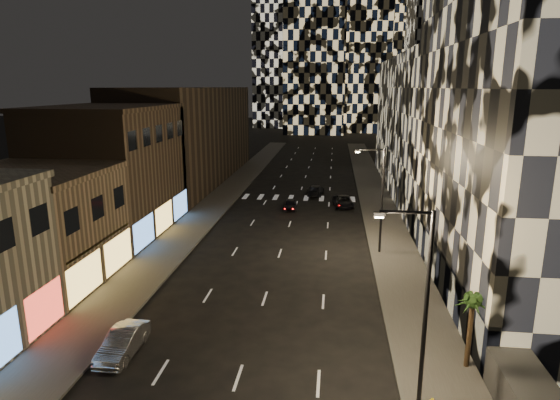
% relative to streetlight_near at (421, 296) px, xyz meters
% --- Properties ---
extents(sidewalk_left, '(4.00, 120.00, 0.15)m').
position_rel_streetlight_near_xyz_m(sidewalk_left, '(-18.35, 40.00, -5.28)').
color(sidewalk_left, '#47443F').
rests_on(sidewalk_left, ground).
extents(sidewalk_right, '(4.00, 120.00, 0.15)m').
position_rel_streetlight_near_xyz_m(sidewalk_right, '(1.65, 40.00, -5.28)').
color(sidewalk_right, '#47443F').
rests_on(sidewalk_right, ground).
extents(curb_left, '(0.20, 120.00, 0.15)m').
position_rel_streetlight_near_xyz_m(curb_left, '(-16.25, 40.00, -5.28)').
color(curb_left, '#4C4C47').
rests_on(curb_left, ground).
extents(curb_right, '(0.20, 120.00, 0.15)m').
position_rel_streetlight_near_xyz_m(curb_right, '(-0.45, 40.00, -5.28)').
color(curb_right, '#4C4C47').
rests_on(curb_right, ground).
extents(retail_tan, '(10.00, 10.00, 8.00)m').
position_rel_streetlight_near_xyz_m(retail_tan, '(-25.35, 11.00, -1.35)').
color(retail_tan, '#846B4F').
rests_on(retail_tan, ground).
extents(retail_brown, '(10.00, 15.00, 12.00)m').
position_rel_streetlight_near_xyz_m(retail_brown, '(-25.35, 23.50, 0.65)').
color(retail_brown, '#4C3B2B').
rests_on(retail_brown, ground).
extents(retail_filler_left, '(10.00, 40.00, 14.00)m').
position_rel_streetlight_near_xyz_m(retail_filler_left, '(-25.35, 50.00, 1.65)').
color(retail_filler_left, '#4C3B2B').
rests_on(retail_filler_left, ground).
extents(midrise_base, '(0.60, 25.00, 3.00)m').
position_rel_streetlight_near_xyz_m(midrise_base, '(3.95, 14.50, -3.85)').
color(midrise_base, '#383838').
rests_on(midrise_base, ground).
extents(midrise_filler_right, '(16.00, 40.00, 18.00)m').
position_rel_streetlight_near_xyz_m(midrise_filler_right, '(11.65, 47.00, 3.65)').
color(midrise_filler_right, '#232326').
rests_on(midrise_filler_right, ground).
extents(streetlight_near, '(2.55, 0.25, 9.00)m').
position_rel_streetlight_near_xyz_m(streetlight_near, '(0.00, 0.00, 0.00)').
color(streetlight_near, black).
rests_on(streetlight_near, sidewalk_right).
extents(streetlight_far, '(2.55, 0.25, 9.00)m').
position_rel_streetlight_near_xyz_m(streetlight_far, '(0.00, 20.00, 0.00)').
color(streetlight_far, black).
rests_on(streetlight_far, sidewalk_right).
extents(car_silver_parked, '(1.51, 4.21, 1.38)m').
position_rel_streetlight_near_xyz_m(car_silver_parked, '(-14.94, 2.36, -4.66)').
color(car_silver_parked, gray).
rests_on(car_silver_parked, ground).
extents(car_dark_midlane, '(1.65, 3.71, 1.24)m').
position_rel_streetlight_near_xyz_m(car_dark_midlane, '(-8.85, 33.92, -4.73)').
color(car_dark_midlane, black).
rests_on(car_dark_midlane, ground).
extents(car_dark_oncoming, '(2.30, 4.79, 1.34)m').
position_rel_streetlight_near_xyz_m(car_dark_oncoming, '(-6.21, 41.93, -4.68)').
color(car_dark_oncoming, black).
rests_on(car_dark_oncoming, ground).
extents(car_dark_rightlane, '(2.71, 4.90, 1.30)m').
position_rel_streetlight_near_xyz_m(car_dark_rightlane, '(-2.64, 36.03, -4.70)').
color(car_dark_rightlane, black).
rests_on(car_dark_rightlane, ground).
extents(palm_tree, '(2.03, 2.04, 4.01)m').
position_rel_streetlight_near_xyz_m(palm_tree, '(3.15, 3.13, -1.89)').
color(palm_tree, '#47331E').
rests_on(palm_tree, sidewalk_right).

